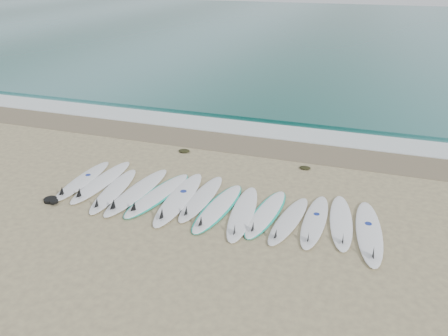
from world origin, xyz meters
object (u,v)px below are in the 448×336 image
(surfboard_7, at_px, (218,208))
(surfboard_0, at_px, (82,181))
(surfboard_13, at_px, (369,233))
(leash_coil, at_px, (51,200))

(surfboard_7, bearing_deg, surfboard_0, -176.82)
(surfboard_7, distance_m, surfboard_13, 3.52)
(leash_coil, bearing_deg, surfboard_0, 85.64)
(surfboard_0, bearing_deg, leash_coil, -95.95)
(surfboard_7, height_order, leash_coil, surfboard_7)
(surfboard_7, xyz_separation_m, surfboard_13, (3.52, 0.02, 0.01))
(surfboard_13, xyz_separation_m, leash_coil, (-7.58, -0.98, -0.01))
(surfboard_0, relative_size, surfboard_13, 0.93)
(surfboard_7, relative_size, surfboard_13, 0.95)
(surfboard_7, height_order, surfboard_13, surfboard_13)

